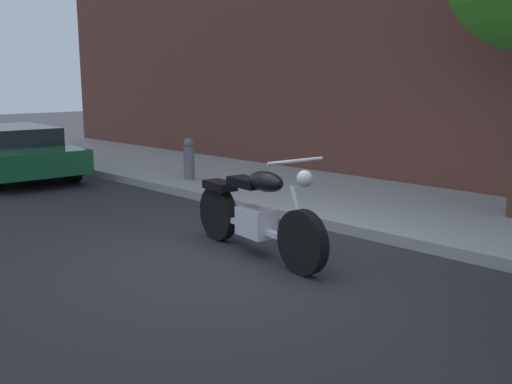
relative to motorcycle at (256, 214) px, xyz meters
name	(u,v)px	position (x,y,z in m)	size (l,w,h in m)	color
ground_plane	(241,261)	(0.04, -0.28, -0.48)	(60.00, 60.00, 0.00)	#28282D
sidewalk	(401,208)	(0.04, 3.02, -0.41)	(25.04, 3.21, 0.14)	#999999
motorcycle	(256,214)	(0.00, 0.00, 0.00)	(2.26, 0.75, 1.17)	black
parked_car_green	(10,150)	(-7.28, 0.20, 0.08)	(4.18, 2.06, 1.03)	black
fire_hydrant	(189,162)	(-3.90, 2.13, -0.02)	(0.20, 0.20, 0.91)	slate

